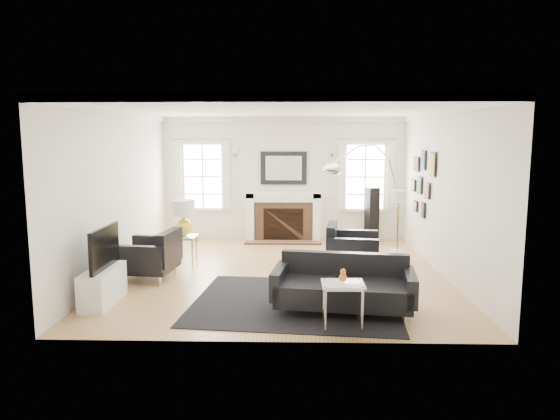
{
  "coord_description": "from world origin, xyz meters",
  "views": [
    {
      "loc": [
        0.21,
        -8.41,
        2.28
      ],
      "look_at": [
        -0.01,
        0.3,
        1.06
      ],
      "focal_mm": 32.0,
      "sensor_mm": 36.0,
      "label": 1
    }
  ],
  "objects_px": {
    "fireplace": "(283,217)",
    "sofa": "(343,287)",
    "arc_floor_lamp": "(367,200)",
    "armchair_right": "(350,248)",
    "gourd_lamp": "(183,215)",
    "coffee_table": "(335,258)",
    "armchair_left": "(151,256)"
  },
  "relations": [
    {
      "from": "armchair_right",
      "to": "arc_floor_lamp",
      "type": "relative_size",
      "value": 0.48
    },
    {
      "from": "sofa",
      "to": "armchair_right",
      "type": "distance_m",
      "value": 2.24
    },
    {
      "from": "fireplace",
      "to": "sofa",
      "type": "height_order",
      "value": "fireplace"
    },
    {
      "from": "arc_floor_lamp",
      "to": "fireplace",
      "type": "bearing_deg",
      "value": 122.58
    },
    {
      "from": "sofa",
      "to": "fireplace",
      "type": "bearing_deg",
      "value": 100.77
    },
    {
      "from": "gourd_lamp",
      "to": "armchair_right",
      "type": "bearing_deg",
      "value": -7.14
    },
    {
      "from": "armchair_left",
      "to": "gourd_lamp",
      "type": "height_order",
      "value": "gourd_lamp"
    },
    {
      "from": "fireplace",
      "to": "coffee_table",
      "type": "distance_m",
      "value": 3.18
    },
    {
      "from": "armchair_left",
      "to": "arc_floor_lamp",
      "type": "height_order",
      "value": "arc_floor_lamp"
    },
    {
      "from": "fireplace",
      "to": "armchair_left",
      "type": "xyz_separation_m",
      "value": [
        -2.13,
        -3.18,
        -0.17
      ]
    },
    {
      "from": "armchair_right",
      "to": "arc_floor_lamp",
      "type": "distance_m",
      "value": 0.92
    },
    {
      "from": "armchair_right",
      "to": "armchair_left",
      "type": "bearing_deg",
      "value": -168.25
    },
    {
      "from": "armchair_left",
      "to": "coffee_table",
      "type": "bearing_deg",
      "value": 2.68
    },
    {
      "from": "armchair_left",
      "to": "armchair_right",
      "type": "distance_m",
      "value": 3.43
    },
    {
      "from": "fireplace",
      "to": "sofa",
      "type": "distance_m",
      "value": 4.79
    },
    {
      "from": "sofa",
      "to": "gourd_lamp",
      "type": "xyz_separation_m",
      "value": [
        -2.71,
        2.6,
        0.57
      ]
    },
    {
      "from": "fireplace",
      "to": "sofa",
      "type": "bearing_deg",
      "value": -79.23
    },
    {
      "from": "armchair_right",
      "to": "coffee_table",
      "type": "xyz_separation_m",
      "value": [
        -0.31,
        -0.56,
        -0.04
      ]
    },
    {
      "from": "fireplace",
      "to": "armchair_right",
      "type": "bearing_deg",
      "value": -63.76
    },
    {
      "from": "coffee_table",
      "to": "arc_floor_lamp",
      "type": "distance_m",
      "value": 1.27
    },
    {
      "from": "fireplace",
      "to": "gourd_lamp",
      "type": "distance_m",
      "value": 2.8
    },
    {
      "from": "coffee_table",
      "to": "arc_floor_lamp",
      "type": "bearing_deg",
      "value": 46.26
    },
    {
      "from": "fireplace",
      "to": "arc_floor_lamp",
      "type": "distance_m",
      "value": 2.93
    },
    {
      "from": "armchair_right",
      "to": "coffee_table",
      "type": "distance_m",
      "value": 0.64
    },
    {
      "from": "fireplace",
      "to": "coffee_table",
      "type": "xyz_separation_m",
      "value": [
        0.92,
        -3.04,
        -0.21
      ]
    },
    {
      "from": "armchair_right",
      "to": "gourd_lamp",
      "type": "distance_m",
      "value": 3.11
    },
    {
      "from": "gourd_lamp",
      "to": "sofa",
      "type": "bearing_deg",
      "value": -43.77
    },
    {
      "from": "fireplace",
      "to": "armchair_left",
      "type": "bearing_deg",
      "value": -123.8
    },
    {
      "from": "fireplace",
      "to": "arc_floor_lamp",
      "type": "xyz_separation_m",
      "value": [
        1.53,
        -2.4,
        0.69
      ]
    },
    {
      "from": "coffee_table",
      "to": "sofa",
      "type": "bearing_deg",
      "value": -90.76
    },
    {
      "from": "sofa",
      "to": "arc_floor_lamp",
      "type": "xyz_separation_m",
      "value": [
        0.64,
        2.31,
        0.91
      ]
    },
    {
      "from": "armchair_right",
      "to": "fireplace",
      "type": "bearing_deg",
      "value": 116.24
    }
  ]
}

